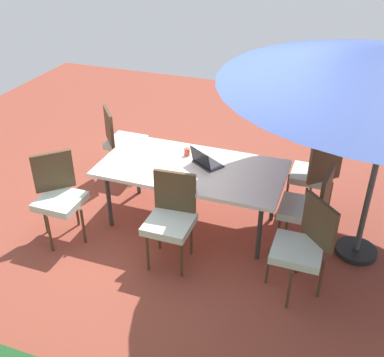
# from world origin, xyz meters

# --- Properties ---
(ground_plane) EXTENTS (10.00, 10.00, 0.02)m
(ground_plane) POSITION_xyz_m (0.00, 0.00, -0.01)
(ground_plane) COLOR brown
(dining_table) EXTENTS (2.05, 1.05, 0.76)m
(dining_table) POSITION_xyz_m (0.00, 0.00, 0.71)
(dining_table) COLOR silver
(dining_table) RESTS_ON ground_plane
(chair_north) EXTENTS (0.46, 0.48, 0.98)m
(chair_north) POSITION_xyz_m (-0.02, 0.67, 0.55)
(chair_north) COLOR silver
(chair_north) RESTS_ON ground_plane
(chair_southeast) EXTENTS (0.58, 0.58, 0.98)m
(chair_southeast) POSITION_xyz_m (1.28, -0.74, 0.55)
(chair_southeast) COLOR silver
(chair_southeast) RESTS_ON ground_plane
(chair_west) EXTENTS (0.49, 0.48, 0.98)m
(chair_west) POSITION_xyz_m (-1.30, 0.02, 0.55)
(chair_west) COLOR silver
(chair_west) RESTS_ON ground_plane
(chair_northeast) EXTENTS (0.59, 0.59, 0.98)m
(chair_northeast) POSITION_xyz_m (1.29, 0.71, 0.55)
(chair_northeast) COLOR silver
(chair_northeast) RESTS_ON ground_plane
(chair_southwest) EXTENTS (0.59, 0.59, 0.98)m
(chair_southwest) POSITION_xyz_m (-1.29, -0.70, 0.55)
(chair_southwest) COLOR silver
(chair_southwest) RESTS_ON ground_plane
(chair_northwest) EXTENTS (0.59, 0.59, 0.98)m
(chair_northwest) POSITION_xyz_m (-1.34, 0.67, 0.55)
(chair_northwest) COLOR silver
(chair_northwest) RESTS_ON ground_plane
(laptop) EXTENTS (0.40, 0.38, 0.21)m
(laptop) POSITION_xyz_m (-0.13, -0.07, 0.81)
(laptop) COLOR #2D2D33
(laptop) RESTS_ON dining_table
(cup) EXTENTS (0.07, 0.07, 0.09)m
(cup) POSITION_xyz_m (0.15, -0.23, 0.81)
(cup) COLOR #CC4C33
(cup) RESTS_ON dining_table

